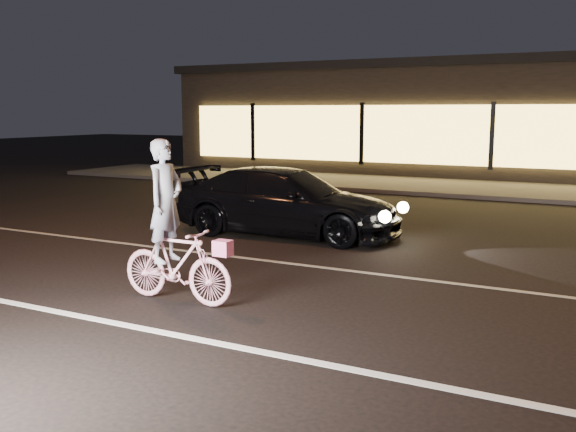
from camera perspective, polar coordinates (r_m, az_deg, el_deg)
The scene contains 7 objects.
ground at distance 8.15m, azimuth -1.32°, elevation -7.79°, with size 90.00×90.00×0.00m, color black.
lane_stripe_near at distance 6.94m, azimuth -7.39°, elevation -10.93°, with size 60.00×0.12×0.01m, color silver.
lane_stripe_far at distance 9.88m, azimuth 4.27°, elevation -4.72°, with size 60.00×0.10×0.01m, color gray.
sidewalk at distance 20.31m, azimuth 16.58°, elevation 2.32°, with size 30.00×4.00×0.12m, color #383533.
storefront at distance 26.06m, azimuth 19.32°, elevation 8.25°, with size 25.40×8.42×4.20m.
cyclist at distance 8.18m, azimuth -10.15°, elevation -2.57°, with size 1.63×0.56×2.06m.
sedan at distance 12.46m, azimuth -0.07°, elevation 1.26°, with size 4.56×2.01×1.30m.
Camera 1 is at (3.74, -6.83, 2.39)m, focal length 40.00 mm.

